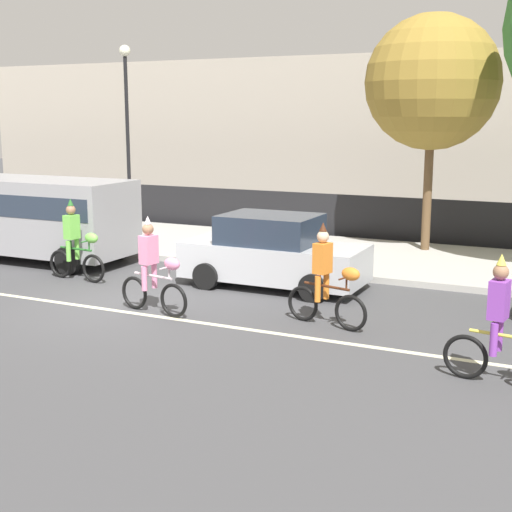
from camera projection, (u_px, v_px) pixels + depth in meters
name	position (u px, v px, depth m)	size (l,w,h in m)	color
ground_plane	(124.00, 304.00, 14.65)	(80.00, 80.00, 0.00)	#424244
road_centre_line	(109.00, 310.00, 14.21)	(36.00, 0.14, 0.01)	beige
sidewalk_curb	(259.00, 248.00, 20.39)	(60.00, 5.00, 0.15)	#ADAAA3
fence_line	(298.00, 214.00, 22.83)	(40.00, 0.08, 1.40)	black
building_backdrop	(307.00, 134.00, 31.31)	(28.00, 8.00, 6.02)	#B2A899
parade_cyclist_lime	(76.00, 245.00, 16.60)	(1.72, 0.50, 1.92)	black
parade_cyclist_pink	(153.00, 271.00, 13.80)	(1.71, 0.53, 1.92)	black
parade_cyclist_orange	(327.00, 281.00, 12.96)	(1.69, 0.58, 1.92)	black
parade_cyclist_purple	(505.00, 329.00, 10.06)	(1.71, 0.51, 1.92)	black
parked_van_grey	(43.00, 213.00, 18.69)	(5.00, 2.22, 2.18)	#99999E
parked_car_silver	(273.00, 253.00, 15.97)	(4.10, 1.92, 1.64)	#B7BABF
street_lamp_post	(127.00, 110.00, 23.02)	(0.36, 0.36, 5.86)	black
street_tree_far_corner	(433.00, 83.00, 18.92)	(3.59, 3.59, 6.32)	brown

